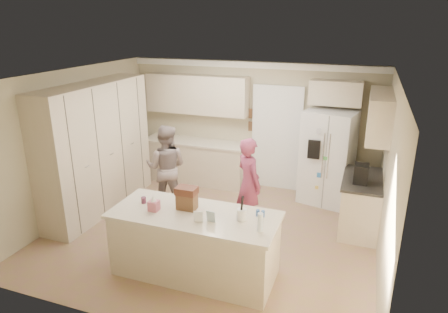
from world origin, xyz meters
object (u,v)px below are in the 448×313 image
(tissue_box, at_px, (154,206))
(teen_girl, at_px, (249,183))
(coffee_maker, at_px, (361,174))
(dollhouse_body, at_px, (187,201))
(island_base, at_px, (195,245))
(teen_boy, at_px, (166,167))
(utensil_crock, at_px, (242,214))
(refrigerator, at_px, (327,158))

(tissue_box, bearing_deg, teen_girl, 62.81)
(coffee_maker, height_order, dollhouse_body, coffee_maker)
(coffee_maker, xyz_separation_m, tissue_box, (-2.60, -2.00, -0.07))
(island_base, bearing_deg, coffee_maker, 42.83)
(island_base, relative_size, teen_boy, 1.37)
(dollhouse_body, bearing_deg, teen_boy, 125.97)
(teen_boy, bearing_deg, coffee_maker, 170.49)
(dollhouse_body, bearing_deg, coffee_maker, 39.29)
(coffee_maker, xyz_separation_m, dollhouse_body, (-2.20, -1.80, -0.03))
(coffee_maker, height_order, island_base, coffee_maker)
(dollhouse_body, height_order, teen_girl, teen_girl)
(tissue_box, height_order, teen_boy, teen_boy)
(tissue_box, height_order, dollhouse_body, dollhouse_body)
(coffee_maker, relative_size, teen_girl, 0.19)
(island_base, xyz_separation_m, dollhouse_body, (-0.15, 0.10, 0.60))
(coffee_maker, relative_size, utensil_crock, 2.00)
(teen_boy, bearing_deg, teen_girl, 161.55)
(tissue_box, distance_m, teen_boy, 2.00)
(island_base, relative_size, teen_girl, 1.40)
(utensil_crock, bearing_deg, coffee_maker, 52.88)
(refrigerator, bearing_deg, island_base, -103.02)
(refrigerator, height_order, dollhouse_body, refrigerator)
(island_base, bearing_deg, teen_boy, 127.61)
(refrigerator, distance_m, dollhouse_body, 3.31)
(refrigerator, relative_size, utensil_crock, 12.00)
(tissue_box, xyz_separation_m, teen_girl, (0.85, 1.66, -0.21))
(utensil_crock, xyz_separation_m, dollhouse_body, (-0.80, 0.05, 0.04))
(refrigerator, distance_m, utensil_crock, 3.06)
(coffee_maker, bearing_deg, tissue_box, -142.43)
(teen_girl, bearing_deg, dollhouse_body, 114.87)
(dollhouse_body, bearing_deg, island_base, -33.69)
(refrigerator, distance_m, island_base, 3.36)
(teen_girl, bearing_deg, tissue_box, 104.89)
(coffee_maker, relative_size, tissue_box, 2.14)
(teen_boy, bearing_deg, tissue_box, 100.87)
(refrigerator, bearing_deg, tissue_box, -110.11)
(teen_boy, bearing_deg, island_base, 115.29)
(coffee_maker, distance_m, teen_boy, 3.40)
(coffee_maker, distance_m, island_base, 2.87)
(dollhouse_body, distance_m, teen_boy, 2.03)
(teen_boy, height_order, teen_girl, teen_boy)
(utensil_crock, height_order, tissue_box, utensil_crock)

